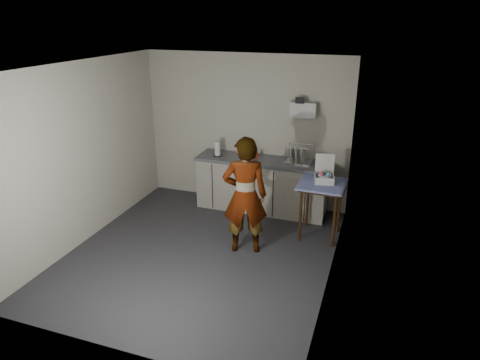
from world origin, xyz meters
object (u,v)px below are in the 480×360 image
(standing_man, at_px, (245,196))
(dish_rack, at_px, (298,159))
(soap_bottle, at_px, (246,151))
(soda_can, at_px, (256,155))
(paper_towel, at_px, (218,149))
(kitchen_counter, at_px, (262,186))
(bakery_box, at_px, (324,176))
(side_table, at_px, (322,190))
(dark_bottle, at_px, (245,149))

(standing_man, xyz_separation_m, dish_rack, (0.44, 1.45, 0.13))
(soap_bottle, xyz_separation_m, soda_can, (0.14, 0.10, -0.09))
(soap_bottle, bearing_deg, paper_towel, 178.69)
(kitchen_counter, xyz_separation_m, dish_rack, (0.59, 0.05, 0.55))
(standing_man, distance_m, bakery_box, 1.27)
(side_table, distance_m, paper_towel, 1.99)
(standing_man, bearing_deg, dark_bottle, -90.55)
(standing_man, bearing_deg, soap_bottle, -91.23)
(standing_man, height_order, dish_rack, standing_man)
(dish_rack, bearing_deg, kitchen_counter, -175.27)
(soda_can, bearing_deg, standing_man, -79.08)
(dish_rack, bearing_deg, paper_towel, -175.37)
(kitchen_counter, bearing_deg, dish_rack, 4.73)
(paper_towel, bearing_deg, kitchen_counter, 4.55)
(side_table, xyz_separation_m, paper_towel, (-1.88, 0.58, 0.28))
(kitchen_counter, height_order, soda_can, soda_can)
(soap_bottle, height_order, soda_can, soap_bottle)
(soap_bottle, distance_m, soda_can, 0.20)
(side_table, distance_m, soda_can, 1.41)
(paper_towel, bearing_deg, soda_can, 7.79)
(bakery_box, bearing_deg, soda_can, 143.05)
(standing_man, bearing_deg, dish_rack, -125.37)
(dish_rack, relative_size, bakery_box, 1.07)
(standing_man, height_order, paper_towel, standing_man)
(kitchen_counter, bearing_deg, standing_man, -83.71)
(side_table, relative_size, soda_can, 7.47)
(side_table, relative_size, soap_bottle, 2.89)
(standing_man, distance_m, dark_bottle, 1.58)
(soda_can, bearing_deg, paper_towel, -172.21)
(standing_man, bearing_deg, soda_can, -97.72)
(standing_man, distance_m, soda_can, 1.46)
(dark_bottle, height_order, dish_rack, dish_rack)
(soap_bottle, distance_m, paper_towel, 0.52)
(soda_can, bearing_deg, dark_bottle, 163.83)
(side_table, bearing_deg, bakery_box, 82.90)
(standing_man, distance_m, paper_towel, 1.64)
(soap_bottle, relative_size, paper_towel, 1.15)
(side_table, height_order, soap_bottle, soap_bottle)
(dark_bottle, bearing_deg, soda_can, -16.17)
(side_table, height_order, soda_can, soda_can)
(dark_bottle, relative_size, bakery_box, 0.61)
(soap_bottle, bearing_deg, dark_bottle, 113.40)
(dark_bottle, bearing_deg, kitchen_counter, -15.05)
(soap_bottle, height_order, dish_rack, soap_bottle)
(kitchen_counter, height_order, paper_towel, paper_towel)
(kitchen_counter, relative_size, bakery_box, 5.72)
(standing_man, relative_size, dark_bottle, 7.12)
(soap_bottle, height_order, dark_bottle, soap_bottle)
(paper_towel, height_order, bakery_box, bakery_box)
(dark_bottle, bearing_deg, side_table, -27.08)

